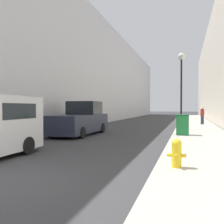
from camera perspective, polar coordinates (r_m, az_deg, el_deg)
sidewalk_right at (r=22.43m, az=18.76°, el=-3.14°), size 3.20×60.00×0.14m
building_left_glass at (r=33.89m, az=-8.86°, el=7.75°), size 12.00×60.00×11.30m
fire_hydrant at (r=6.71m, az=14.56°, el=-8.92°), size 0.49×0.37×0.74m
trash_bin at (r=14.58m, az=15.82°, el=-2.75°), size 0.70×0.70×1.15m
lamppost at (r=18.65m, az=15.57°, el=8.16°), size 0.49×0.49×5.44m
pickup_truck at (r=15.71m, az=-7.40°, el=-1.93°), size 2.14×5.42×2.09m
pedestrian_on_sidewalk at (r=24.39m, az=19.94°, el=-0.75°), size 0.32×0.21×1.60m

